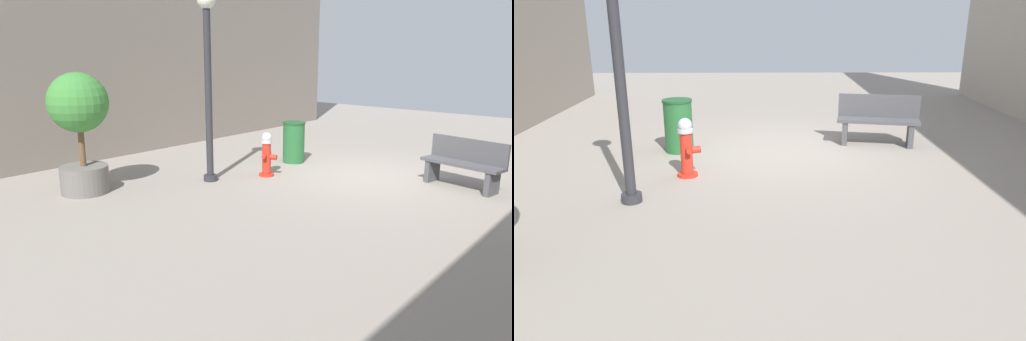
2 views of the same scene
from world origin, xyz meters
The scene contains 6 objects.
ground_plane centered at (0.00, 0.00, 0.00)m, with size 23.40×23.40×0.00m, color gray.
fire_hydrant centered at (1.66, 1.35, 0.47)m, with size 0.39×0.41×0.94m.
bench_near centered at (-1.76, -0.51, 0.49)m, with size 1.61×0.74×0.95m.
planter_tree centered at (3.42, 4.55, 1.35)m, with size 1.09×1.09×2.23m.
street_lamp centered at (2.27, 2.42, 2.31)m, with size 0.36×0.36×3.71m.
trash_bin centered at (2.02, -0.06, 0.49)m, with size 0.54×0.54×0.97m.
Camera 1 is at (-4.72, 8.88, 2.62)m, focal length 33.56 mm.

